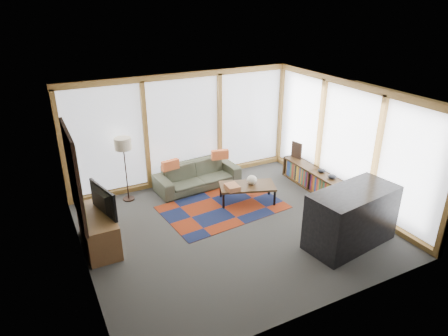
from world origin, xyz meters
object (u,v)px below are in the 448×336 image
sofa (198,175)px  coffee_table (247,193)px  bookshelf (314,179)px  television (98,201)px  tv_console (98,230)px  floor_lamp (126,170)px  bar_counter (351,217)px

sofa → coffee_table: bearing=-64.8°
sofa → bookshelf: (2.33, -1.35, -0.04)m
television → tv_console: bearing=60.3°
sofa → coffee_table: 1.35m
coffee_table → bookshelf: bearing=-6.1°
television → bookshelf: bearing=-103.2°
floor_lamp → tv_console: (-0.91, -1.51, -0.40)m
television → bar_counter: size_ratio=0.54×
tv_console → bar_counter: bar_counter is taller
sofa → floor_lamp: 1.68m
bookshelf → television: 4.84m
coffee_table → television: (-3.13, -0.26, 0.70)m
bookshelf → bar_counter: bearing=-111.9°
tv_console → floor_lamp: bearing=58.9°
television → coffee_table: bearing=-99.4°
tv_console → sofa: bearing=29.1°
tv_console → bar_counter: (4.05, -1.97, 0.21)m
bookshelf → television: (-4.80, -0.08, 0.65)m
floor_lamp → tv_console: bearing=-121.1°
bookshelf → tv_console: (-4.86, -0.06, 0.07)m
sofa → floor_lamp: (-1.62, 0.10, 0.43)m
bookshelf → coffee_table: bearing=173.9°
floor_lamp → bookshelf: bearing=-20.2°
television → bar_counter: (3.98, -1.95, -0.37)m
floor_lamp → bar_counter: 4.69m
bookshelf → tv_console: tv_console is taller
bookshelf → bar_counter: size_ratio=1.18×
tv_console → bar_counter: 4.51m
sofa → tv_console: size_ratio=1.55×
bookshelf → television: bearing=-179.1°
tv_console → bar_counter: size_ratio=0.76×
bar_counter → television: bearing=145.9°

